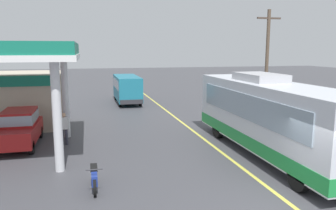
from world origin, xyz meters
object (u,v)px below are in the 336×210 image
at_px(coach_bus_main, 269,118).
at_px(car_at_pump, 20,126).
at_px(minibus_opposing_lane, 127,87).
at_px(motorcycle_parked_forecourt, 94,177).
at_px(pedestrian_near_pump, 64,127).

relative_size(coach_bus_main, car_at_pump, 2.63).
bearing_deg(minibus_opposing_lane, car_at_pump, -118.86).
xyz_separation_m(motorcycle_parked_forecourt, pedestrian_near_pump, (-1.34, 5.90, 0.49)).
bearing_deg(pedestrian_near_pump, motorcycle_parked_forecourt, -77.24).
bearing_deg(minibus_opposing_lane, pedestrian_near_pump, -110.24).
relative_size(coach_bus_main, pedestrian_near_pump, 6.65).
height_order(coach_bus_main, minibus_opposing_lane, coach_bus_main).
height_order(car_at_pump, pedestrian_near_pump, car_at_pump).
xyz_separation_m(car_at_pump, pedestrian_near_pump, (2.15, -0.34, -0.08)).
relative_size(motorcycle_parked_forecourt, pedestrian_near_pump, 1.08).
relative_size(minibus_opposing_lane, pedestrian_near_pump, 3.69).
distance_m(motorcycle_parked_forecourt, pedestrian_near_pump, 6.06).
xyz_separation_m(car_at_pump, minibus_opposing_lane, (6.88, 12.49, 0.46)).
xyz_separation_m(minibus_opposing_lane, motorcycle_parked_forecourt, (-3.39, -18.72, -1.03)).
relative_size(coach_bus_main, minibus_opposing_lane, 1.80).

